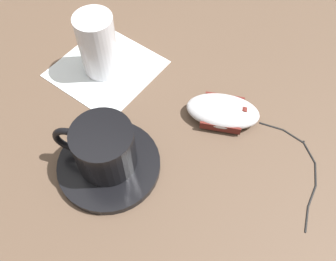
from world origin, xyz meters
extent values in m
plane|color=brown|center=(0.00, 0.00, 0.00)|extent=(3.00, 3.00, 0.00)
cylinder|color=black|center=(-0.01, -0.12, 0.01)|extent=(0.16, 0.16, 0.01)
cylinder|color=black|center=(-0.02, -0.11, 0.05)|extent=(0.09, 0.09, 0.07)
torus|color=black|center=(-0.06, -0.12, 0.05)|extent=(0.06, 0.01, 0.05)
ellipsoid|color=silver|center=(0.14, 0.02, 0.02)|extent=(0.12, 0.07, 0.03)
cylinder|color=#591E19|center=(0.17, 0.02, 0.03)|extent=(0.01, 0.01, 0.01)
cube|color=#591E19|center=(0.14, 0.05, 0.01)|extent=(0.07, 0.01, 0.01)
cube|color=#591E19|center=(0.14, -0.01, 0.01)|extent=(0.07, 0.01, 0.01)
cylinder|color=black|center=(0.22, 0.02, 0.00)|extent=(0.04, 0.01, 0.00)
cylinder|color=black|center=(0.26, 0.01, 0.00)|extent=(0.04, 0.02, 0.00)
cylinder|color=black|center=(0.28, -0.02, 0.00)|extent=(0.02, 0.03, 0.00)
cylinder|color=black|center=(0.29, -0.05, 0.00)|extent=(0.01, 0.04, 0.00)
cylinder|color=black|center=(0.29, -0.09, 0.00)|extent=(0.01, 0.04, 0.00)
cylinder|color=black|center=(0.28, -0.13, 0.00)|extent=(0.01, 0.04, 0.00)
sphere|color=black|center=(0.20, 0.02, 0.00)|extent=(0.00, 0.00, 0.00)
sphere|color=black|center=(0.24, 0.01, 0.00)|extent=(0.00, 0.00, 0.00)
sphere|color=black|center=(0.27, 0.00, 0.00)|extent=(0.00, 0.00, 0.00)
sphere|color=black|center=(0.29, -0.04, 0.00)|extent=(0.00, 0.00, 0.00)
sphere|color=black|center=(0.30, -0.07, 0.00)|extent=(0.00, 0.00, 0.00)
sphere|color=black|center=(0.29, -0.11, 0.00)|extent=(0.00, 0.00, 0.00)
sphere|color=black|center=(0.28, -0.15, 0.00)|extent=(0.00, 0.00, 0.00)
cube|color=white|center=(-0.08, 0.07, 0.00)|extent=(0.22, 0.22, 0.00)
cylinder|color=silver|center=(-0.09, 0.07, 0.06)|extent=(0.07, 0.07, 0.11)
camera|label=1|loc=(0.14, -0.35, 0.51)|focal=40.00mm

